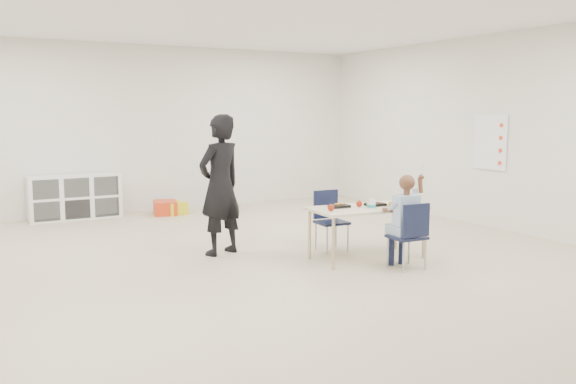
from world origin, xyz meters
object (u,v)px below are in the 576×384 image
chair_near (407,235)px  child (407,216)px  adult (220,185)px  cubby_shelf (75,197)px  table (367,233)px

chair_near → child: (0.00, 0.00, 0.21)m
chair_near → adult: 2.24m
chair_near → cubby_shelf: 5.58m
table → chair_near: 0.57m
table → chair_near: bearing=-74.8°
table → chair_near: (0.12, -0.56, 0.06)m
cubby_shelf → chair_near: bearing=-62.7°
child → adult: size_ratio=0.69×
child → adult: 2.21m
child → cubby_shelf: bearing=120.9°
chair_near → cubby_shelf: (-2.56, 4.96, -0.02)m
adult → child: bearing=113.0°
child → adult: bearing=136.4°
table → cubby_shelf: bearing=122.6°
table → cubby_shelf: cubby_shelf is taller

